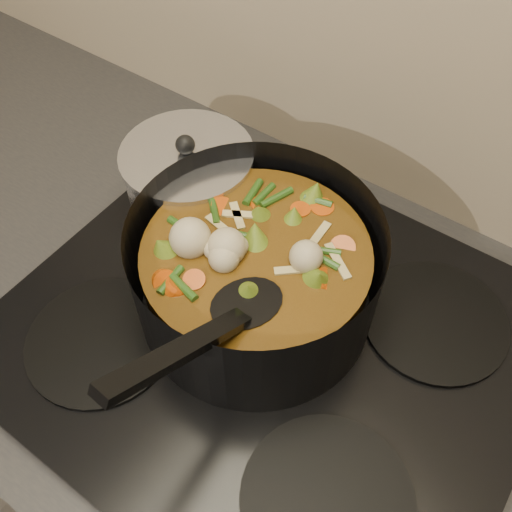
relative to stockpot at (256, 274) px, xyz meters
The scene contains 4 objects.
counter 0.54m from the stockpot, 31.32° to the right, with size 2.64×0.64×0.91m.
stovetop 0.09m from the stockpot, 31.32° to the right, with size 0.62×0.54×0.03m.
stockpot is the anchor object (origin of this frame).
saucepan 0.18m from the stockpot, 155.10° to the left, with size 0.17×0.17×0.14m.
Camera 1 is at (0.19, 1.63, 1.54)m, focal length 40.00 mm.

